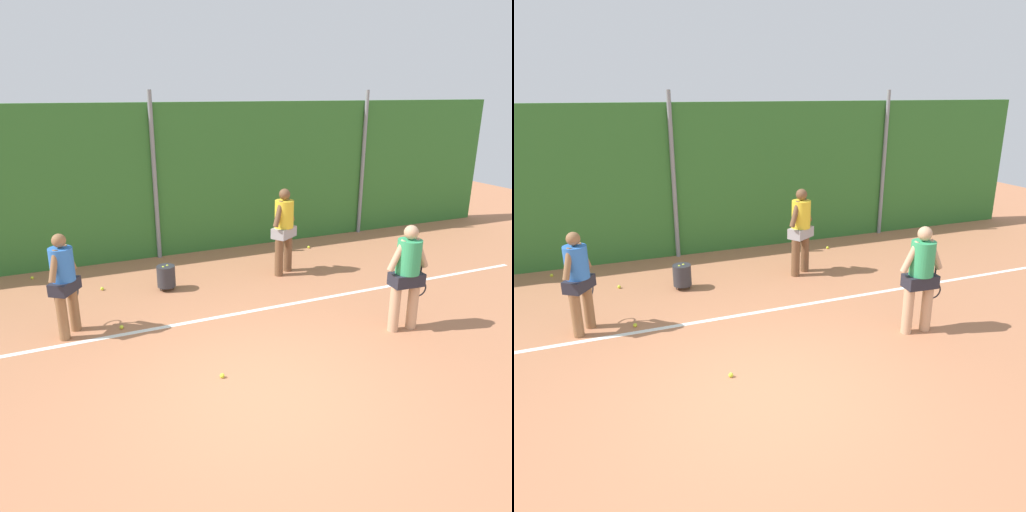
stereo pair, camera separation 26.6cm
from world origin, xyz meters
TOP-DOWN VIEW (x-y plane):
  - ground_plane at (0.00, 1.83)m, footprint 29.84×29.84m
  - hedge_fence_backdrop at (0.00, 6.23)m, footprint 19.40×0.25m
  - fence_post_center at (0.00, 6.05)m, footprint 0.10×0.10m
  - fence_post_right at (5.60, 6.05)m, footprint 0.10×0.10m
  - court_baseline_paint at (0.00, 2.41)m, footprint 14.17×0.10m
  - player_foreground_near at (2.85, 0.80)m, footprint 0.82×0.38m
  - player_midcourt at (-2.19, 2.76)m, footprint 0.52×0.69m
  - player_backcourt_far at (2.22, 3.94)m, footprint 0.68×0.55m
  - ball_hopper at (-0.32, 4.00)m, footprint 0.36×0.36m
  - tennis_ball_1 at (-1.41, 2.63)m, footprint 0.07×0.07m
  - tennis_ball_3 at (3.58, 5.26)m, footprint 0.07×0.07m
  - tennis_ball_4 at (-0.17, 4.81)m, footprint 0.07×0.07m
  - tennis_ball_5 at (-1.50, 4.48)m, footprint 0.07×0.07m
  - tennis_ball_6 at (-2.78, 5.68)m, footprint 0.07×0.07m
  - tennis_ball_7 at (-0.37, 0.59)m, footprint 0.07×0.07m

SIDE VIEW (x-z plane):
  - ground_plane at x=0.00m, z-range 0.00..0.00m
  - court_baseline_paint at x=0.00m, z-range 0.00..0.01m
  - tennis_ball_1 at x=-1.41m, z-range 0.00..0.07m
  - tennis_ball_3 at x=3.58m, z-range 0.00..0.07m
  - tennis_ball_4 at x=-0.17m, z-range 0.00..0.07m
  - tennis_ball_5 at x=-1.50m, z-range 0.00..0.07m
  - tennis_ball_6 at x=-2.78m, z-range 0.00..0.07m
  - tennis_ball_7 at x=-0.37m, z-range 0.00..0.07m
  - ball_hopper at x=-0.32m, z-range 0.03..0.55m
  - player_midcourt at x=-2.19m, z-range 0.10..1.79m
  - player_foreground_near at x=2.85m, z-range 0.11..1.88m
  - player_backcourt_far at x=2.22m, z-range 0.11..1.96m
  - hedge_fence_backdrop at x=0.00m, z-range 0.00..3.51m
  - fence_post_center at x=0.00m, z-range 0.00..3.77m
  - fence_post_right at x=5.60m, z-range 0.00..3.77m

